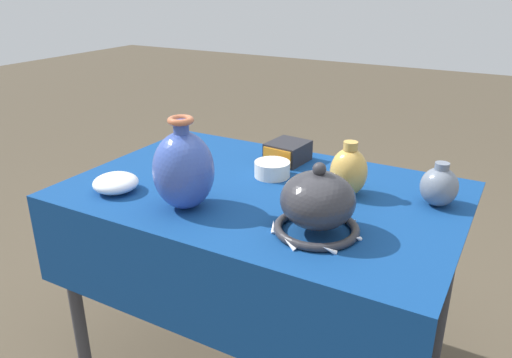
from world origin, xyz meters
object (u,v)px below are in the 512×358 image
(vase_tall_bulbous, at_px, (184,169))
(mosaic_tile_box, at_px, (287,152))
(vase_dome_bell, at_px, (318,205))
(bowl_shallow_porcelain, at_px, (116,183))
(jar_round_ochre, at_px, (349,171))
(jar_round_slate, at_px, (439,186))
(pot_squat_ivory, at_px, (272,169))

(vase_tall_bulbous, height_order, mosaic_tile_box, vase_tall_bulbous)
(vase_tall_bulbous, bearing_deg, vase_dome_bell, 6.21)
(vase_dome_bell, bearing_deg, bowl_shallow_porcelain, -175.01)
(jar_round_ochre, distance_m, jar_round_slate, 0.26)
(mosaic_tile_box, relative_size, jar_round_ochre, 0.93)
(vase_tall_bulbous, xyz_separation_m, jar_round_ochre, (0.37, 0.31, -0.04))
(jar_round_ochre, relative_size, bowl_shallow_porcelain, 1.21)
(mosaic_tile_box, distance_m, jar_round_ochre, 0.33)
(mosaic_tile_box, xyz_separation_m, jar_round_ochre, (0.28, -0.17, 0.04))
(jar_round_ochre, distance_m, pot_squat_ivory, 0.27)
(pot_squat_ivory, bearing_deg, mosaic_tile_box, 97.07)
(jar_round_ochre, height_order, bowl_shallow_porcelain, jar_round_ochre)
(bowl_shallow_porcelain, bearing_deg, jar_round_ochre, 27.43)
(vase_dome_bell, distance_m, jar_round_ochre, 0.27)
(bowl_shallow_porcelain, height_order, jar_round_slate, jar_round_slate)
(jar_round_ochre, bearing_deg, vase_tall_bulbous, -140.20)
(vase_tall_bulbous, height_order, jar_round_ochre, vase_tall_bulbous)
(vase_tall_bulbous, xyz_separation_m, vase_dome_bell, (0.38, 0.04, -0.04))
(vase_tall_bulbous, height_order, vase_dome_bell, vase_tall_bulbous)
(vase_dome_bell, distance_m, pot_squat_ivory, 0.40)
(pot_squat_ivory, xyz_separation_m, jar_round_slate, (0.51, 0.04, 0.03))
(mosaic_tile_box, height_order, pot_squat_ivory, mosaic_tile_box)
(jar_round_ochre, height_order, jar_round_slate, jar_round_ochre)
(mosaic_tile_box, xyz_separation_m, pot_squat_ivory, (0.02, -0.15, -0.01))
(pot_squat_ivory, bearing_deg, jar_round_slate, 3.98)
(vase_dome_bell, xyz_separation_m, pot_squat_ivory, (-0.28, 0.29, -0.05))
(vase_tall_bulbous, xyz_separation_m, mosaic_tile_box, (0.09, 0.48, -0.08))
(vase_tall_bulbous, distance_m, mosaic_tile_box, 0.50)
(bowl_shallow_porcelain, xyz_separation_m, jar_round_slate, (0.87, 0.38, 0.03))
(jar_round_ochre, xyz_separation_m, pot_squat_ivory, (-0.26, 0.02, -0.05))
(pot_squat_ivory, bearing_deg, vase_dome_bell, -45.95)
(pot_squat_ivory, height_order, jar_round_slate, jar_round_slate)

